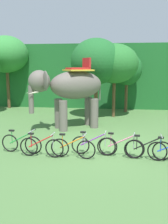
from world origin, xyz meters
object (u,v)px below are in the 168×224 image
Objects in this scene: tree_right at (6,55)px; bike_purple at (93,145)px; bike_red at (41,147)px; bike_black at (148,149)px; bike_orange at (73,148)px; elephant at (70,88)px; tree_far_left at (127,69)px; tree_center_right at (115,64)px; tree_left at (96,62)px; bike_green at (21,143)px; bike_pink at (121,147)px.

bike_purple is at bearing -52.01° from tree_right.
bike_black is at bearing 3.39° from bike_red.
tree_right is 3.32× the size of bike_orange.
bike_red is 1.00× the size of bike_purple.
tree_right is 8.78m from elephant.
tree_far_left is at bearing 76.97° from bike_orange.
tree_center_right is 2.18m from tree_far_left.
tree_far_left is at bearing 70.69° from bike_red.
tree_far_left is 10.80m from bike_red.
tree_far_left is at bearing -3.03° from tree_right.
tree_left is at bearing 93.91° from bike_purple.
tree_center_right is (1.16, 0.39, -0.13)m from tree_left.
bike_orange is (1.18, 0.03, 0.00)m from bike_red.
bike_black is at bearing -6.47° from bike_purple.
bike_green is (-4.36, -9.55, -2.72)m from tree_far_left.
bike_orange is at bearing -78.76° from elephant.
tree_center_right is at bearing 79.94° from bike_orange.
bike_green is 3.86m from bike_pink.
tree_center_right is 1.11× the size of tree_far_left.
tree_far_left is at bearing 65.87° from tree_center_right.
tree_left reaches higher than bike_purple.
bike_orange is at bearing -168.77° from bike_pink.
tree_left is at bearing 102.16° from bike_pink.
tree_far_left reaches higher than bike_green.
tree_center_right is 2.81× the size of bike_pink.
bike_red is at bearing -176.61° from bike_black.
bike_pink is at bearing 11.23° from bike_orange.
bike_purple and bike_pink have the same top height.
bike_green is 1.00× the size of bike_pink.
bike_green is 2.80m from bike_purple.
tree_right is 3.33× the size of bike_pink.
tree_far_left is 2.51× the size of bike_red.
tree_far_left is 10.85m from bike_green.
tree_left is at bearing 72.15° from bike_green.
tree_left is 2.97× the size of bike_black.
tree_center_right is 1.18× the size of elephant.
bike_green is 1.00× the size of bike_purple.
tree_far_left reaches higher than bike_orange.
bike_pink is at bearing 7.38° from bike_red.
elephant is (-3.15, -5.45, -0.90)m from tree_far_left.
bike_orange is (-0.24, -7.48, -3.23)m from tree_left.
tree_left is 2.98× the size of bike_orange.
bike_green is (-3.48, -7.59, -3.10)m from tree_center_right.
bike_red and bike_pink have the same top height.
bike_black is at bearing -71.16° from tree_left.
tree_center_right is at bearing 18.61° from tree_left.
elephant is at bearing 101.24° from bike_orange.
tree_far_left is (9.29, -0.49, -1.11)m from tree_right.
bike_red and bike_black have the same top height.
bike_red is 1.00× the size of bike_orange.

